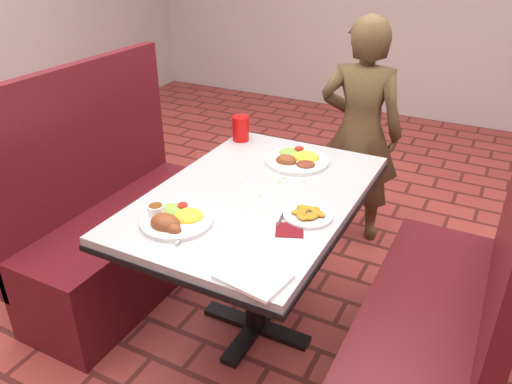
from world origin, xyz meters
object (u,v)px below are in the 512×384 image
at_px(booth_bench_right, 436,330).
at_px(near_dinner_plate, 175,216).
at_px(booth_bench_left, 121,230).
at_px(diner_person, 360,133).
at_px(far_dinner_plate, 298,157).
at_px(dining_table, 256,212).
at_px(red_tumbler, 241,128).
at_px(plantain_plate, 308,214).

distance_m(booth_bench_right, near_dinner_plate, 1.11).
height_order(booth_bench_left, booth_bench_right, same).
relative_size(diner_person, far_dinner_plate, 4.53).
height_order(dining_table, near_dinner_plate, near_dinner_plate).
relative_size(booth_bench_right, diner_person, 0.89).
bearing_deg(red_tumbler, near_dinner_plate, -77.71).
xyz_separation_m(booth_bench_left, plantain_plate, (1.07, -0.09, 0.43)).
bearing_deg(near_dinner_plate, plantain_plate, 32.23).
height_order(dining_table, booth_bench_left, booth_bench_left).
bearing_deg(dining_table, diner_person, 83.07).
distance_m(booth_bench_left, diner_person, 1.46).
bearing_deg(booth_bench_left, red_tumbler, 46.23).
xyz_separation_m(dining_table, near_dinner_plate, (-0.16, -0.36, 0.13)).
xyz_separation_m(booth_bench_left, red_tumbler, (0.46, 0.48, 0.49)).
bearing_deg(dining_table, near_dinner_plate, -113.34).
relative_size(far_dinner_plate, plantain_plate, 1.56).
xyz_separation_m(diner_person, red_tumbler, (-0.47, -0.59, 0.14)).
distance_m(near_dinner_plate, plantain_plate, 0.50).
distance_m(booth_bench_left, plantain_plate, 1.16).
bearing_deg(red_tumbler, booth_bench_left, -133.77).
bearing_deg(red_tumbler, plantain_plate, -43.21).
bearing_deg(booth_bench_left, diner_person, 49.00).
xyz_separation_m(booth_bench_right, red_tumbler, (-1.14, 0.48, 0.49)).
bearing_deg(near_dinner_plate, far_dinner_plate, 75.20).
relative_size(near_dinner_plate, plantain_plate, 1.44).
distance_m(dining_table, diner_person, 1.08).
bearing_deg(plantain_plate, booth_bench_left, 175.11).
relative_size(booth_bench_left, near_dinner_plate, 4.40).
relative_size(dining_table, red_tumbler, 9.39).
distance_m(diner_person, plantain_plate, 1.17).
xyz_separation_m(booth_bench_right, plantain_plate, (-0.53, -0.09, 0.43)).
xyz_separation_m(near_dinner_plate, red_tumbler, (-0.18, 0.84, 0.03)).
height_order(near_dinner_plate, plantain_plate, near_dinner_plate).
distance_m(booth_bench_right, plantain_plate, 0.69).
height_order(near_dinner_plate, red_tumbler, red_tumbler).
height_order(diner_person, far_dinner_plate, diner_person).
relative_size(diner_person, plantain_plate, 7.08).
relative_size(booth_bench_left, booth_bench_right, 1.00).
height_order(booth_bench_left, diner_person, diner_person).
bearing_deg(far_dinner_plate, near_dinner_plate, -104.80).
distance_m(diner_person, red_tumbler, 0.76).
distance_m(near_dinner_plate, red_tumbler, 0.86).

